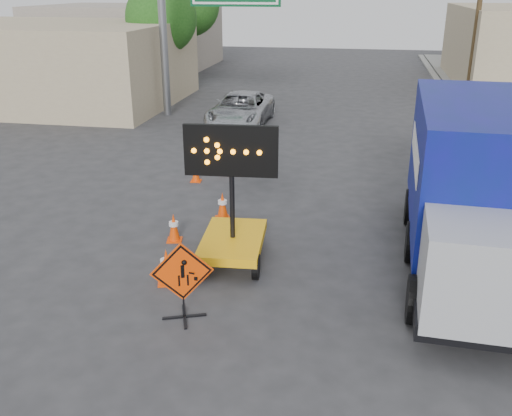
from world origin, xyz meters
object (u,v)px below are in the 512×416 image
(pickup_truck, at_px, (241,110))
(box_truck, at_px, (469,198))
(construction_sign, at_px, (182,279))
(arrow_board, at_px, (233,233))

(pickup_truck, distance_m, box_truck, 14.46)
(pickup_truck, relative_size, box_truck, 0.68)
(construction_sign, bearing_deg, box_truck, 9.91)
(pickup_truck, bearing_deg, arrow_board, -78.72)
(arrow_board, relative_size, box_truck, 0.42)
(pickup_truck, height_order, box_truck, box_truck)
(construction_sign, bearing_deg, pickup_truck, 77.61)
(construction_sign, xyz_separation_m, box_truck, (5.34, 3.17, 0.79))
(arrow_board, height_order, box_truck, box_truck)
(construction_sign, height_order, box_truck, box_truck)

